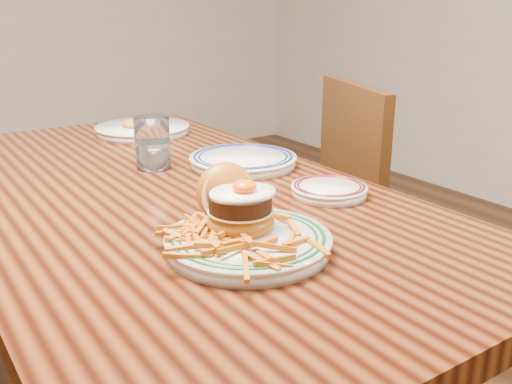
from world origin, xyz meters
TOP-DOWN VIEW (x-y plane):
  - table at (0.00, 0.00)m, footprint 0.85×1.60m
  - chair_right at (0.75, 0.01)m, footprint 0.56×0.56m
  - main_plate at (-0.02, -0.38)m, footprint 0.28×0.30m
  - side_plate at (0.28, -0.25)m, footprint 0.17×0.18m
  - rear_plate at (0.25, 0.05)m, footprint 0.27×0.27m
  - water_glass at (0.05, 0.16)m, footprint 0.09×0.09m
  - far_plate at (0.19, 0.54)m, footprint 0.29×0.29m

SIDE VIEW (x-z plane):
  - chair_right at x=0.75m, z-range 0.03..0.96m
  - table at x=0.00m, z-range 0.29..1.04m
  - side_plate at x=0.28m, z-range 0.75..0.78m
  - rear_plate at x=0.25m, z-range 0.75..0.78m
  - far_plate at x=0.19m, z-range 0.74..0.79m
  - main_plate at x=-0.02m, z-range 0.72..0.85m
  - water_glass at x=0.05m, z-range 0.74..0.87m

